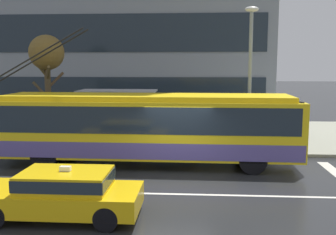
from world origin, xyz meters
TOP-DOWN VIEW (x-y plane):
  - ground_plane at (0.00, 0.00)m, footprint 160.00×160.00m
  - sidewalk_slab at (0.00, 9.01)m, footprint 80.00×10.00m
  - lane_centre_line at (0.00, -1.20)m, footprint 72.00×0.14m
  - trolleybus at (-1.29, 2.41)m, footprint 13.19×2.71m
  - taxi_oncoming_near at (-2.87, -3.25)m, footprint 4.23×1.78m
  - bus_shelter at (-3.11, 5.86)m, footprint 3.71×1.80m
  - pedestrian_at_shelter at (-2.30, 5.50)m, footprint 1.36×1.36m
  - pedestrian_approaching_curb at (1.60, 6.54)m, footprint 1.55×1.55m
  - pedestrian_walking_past at (-5.29, 6.78)m, footprint 1.28×1.28m
  - pedestrian_waiting_by_pole at (0.50, 4.67)m, footprint 1.21×1.21m
  - street_lamp at (3.04, 4.76)m, footprint 0.60×0.32m
  - street_tree_bare at (-6.51, 5.59)m, footprint 1.69×1.80m

SIDE VIEW (x-z plane):
  - ground_plane at x=0.00m, z-range 0.00..0.00m
  - lane_centre_line at x=0.00m, z-range 0.00..0.01m
  - sidewalk_slab at x=0.00m, z-range 0.00..0.14m
  - taxi_oncoming_near at x=-2.87m, z-range 0.01..1.40m
  - trolleybus at x=-1.29m, z-range -1.16..4.28m
  - pedestrian_walking_past at x=-5.29m, z-range 0.66..2.54m
  - pedestrian_waiting_by_pole at x=0.50m, z-range 0.70..2.68m
  - pedestrian_approaching_curb at x=1.60m, z-range 0.76..2.71m
  - pedestrian_at_shelter at x=-2.30m, z-range 0.73..2.74m
  - bus_shelter at x=-3.11m, z-range 0.81..3.45m
  - street_lamp at x=3.04m, z-range 0.74..7.13m
  - street_tree_bare at x=-6.51m, z-range 1.76..7.04m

